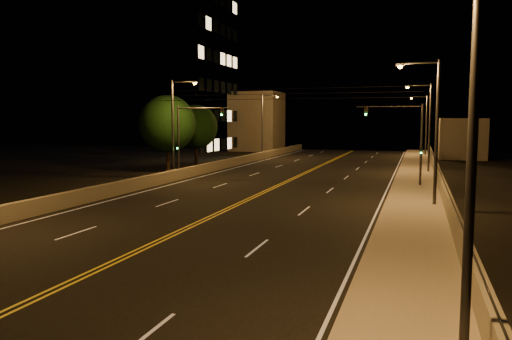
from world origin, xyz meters
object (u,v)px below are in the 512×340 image
(traffic_signal_left, at_px, (188,134))
(streetlight_1, at_px, (432,124))
(streetlight_6, at_px, (264,121))
(building_tower, at_px, (141,47))
(streetlight_2, at_px, (427,122))
(tree_0, at_px, (167,124))
(streetlight_5, at_px, (176,122))
(tree_1, at_px, (196,127))
(streetlight_0, at_px, (458,131))
(traffic_signal_right, at_px, (409,136))
(streetlight_3, at_px, (424,121))

(traffic_signal_left, bearing_deg, streetlight_1, -23.92)
(traffic_signal_left, bearing_deg, streetlight_6, 92.30)
(building_tower, bearing_deg, streetlight_2, -16.97)
(streetlight_2, bearing_deg, tree_0, -166.09)
(streetlight_1, distance_m, streetlight_5, 23.16)
(traffic_signal_left, height_order, tree_1, tree_1)
(streetlight_6, bearing_deg, streetlight_1, -58.97)
(streetlight_0, height_order, tree_1, streetlight_0)
(streetlight_1, distance_m, streetlight_6, 41.58)
(streetlight_1, xyz_separation_m, streetlight_6, (-21.43, 35.63, 0.00))
(building_tower, distance_m, tree_0, 24.98)
(streetlight_0, xyz_separation_m, traffic_signal_right, (-1.47, 29.75, -1.01))
(traffic_signal_left, distance_m, tree_1, 15.46)
(streetlight_2, distance_m, building_tower, 41.80)
(streetlight_1, bearing_deg, traffic_signal_right, 99.22)
(traffic_signal_left, bearing_deg, streetlight_3, 60.95)
(streetlight_0, bearing_deg, streetlight_5, 126.01)
(streetlight_0, bearing_deg, streetlight_1, 90.00)
(streetlight_3, distance_m, streetlight_5, 42.68)
(streetlight_0, bearing_deg, building_tower, 126.21)
(traffic_signal_right, bearing_deg, streetlight_0, -87.18)
(streetlight_1, xyz_separation_m, tree_1, (-26.23, 23.33, -0.61))
(streetlight_0, distance_m, streetlight_2, 41.04)
(streetlight_3, bearing_deg, streetlight_5, -120.13)
(streetlight_1, height_order, traffic_signal_left, streetlight_1)
(streetlight_6, bearing_deg, streetlight_3, 25.15)
(streetlight_0, height_order, streetlight_5, same)
(traffic_signal_right, height_order, tree_0, tree_0)
(streetlight_1, distance_m, tree_1, 35.10)
(tree_0, bearing_deg, streetlight_6, 80.32)
(streetlight_3, xyz_separation_m, tree_1, (-26.23, -22.36, -0.61))
(streetlight_6, relative_size, building_tower, 0.27)
(streetlight_1, distance_m, streetlight_2, 20.33)
(streetlight_1, bearing_deg, tree_1, 138.35)
(streetlight_2, height_order, streetlight_6, same)
(streetlight_2, height_order, tree_1, streetlight_2)
(streetlight_6, bearing_deg, streetlight_0, -69.18)
(tree_1, bearing_deg, building_tower, 144.75)
(streetlight_1, relative_size, building_tower, 0.27)
(streetlight_0, distance_m, streetlight_1, 20.71)
(streetlight_6, bearing_deg, building_tower, -168.54)
(streetlight_6, distance_m, building_tower, 20.52)
(streetlight_0, xyz_separation_m, streetlight_6, (-21.43, 56.34, 0.00))
(tree_0, bearing_deg, traffic_signal_right, -12.14)
(streetlight_2, distance_m, tree_0, 25.86)
(traffic_signal_left, relative_size, tree_1, 0.92)
(streetlight_1, bearing_deg, traffic_signal_left, 156.08)
(streetlight_5, bearing_deg, streetlight_1, -22.27)
(streetlight_0, relative_size, traffic_signal_left, 1.34)
(streetlight_2, distance_m, streetlight_5, 24.35)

